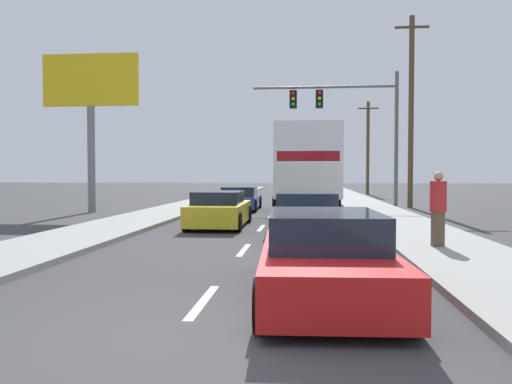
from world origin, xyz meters
The scene contains 14 objects.
ground_plane centered at (0.00, 25.00, 0.00)m, with size 140.00×140.00×0.00m, color #3D3D3F.
sidewalk_right centered at (4.89, 20.00, 0.07)m, with size 2.68×80.00×0.14m, color #9E9E99.
sidewalk_left centered at (-4.89, 20.00, 0.07)m, with size 2.68×80.00×0.14m, color #9E9E99.
lane_markings centered at (0.00, 21.71, 0.00)m, with size 0.14×52.00×0.01m.
car_blue centered at (-1.81, 20.22, 0.55)m, with size 2.01×4.34×1.18m.
car_yellow centered at (-1.48, 12.00, 0.58)m, with size 1.91×4.34×1.25m.
box_truck centered at (1.48, 16.73, 2.13)m, with size 2.82×9.08×3.71m.
car_white centered at (1.51, 8.78, 0.62)m, with size 2.01×4.21×1.33m.
car_red centered at (1.76, 2.20, 0.59)m, with size 2.11×4.73×1.28m.
traffic_signal_mast centered at (3.29, 23.03, 5.35)m, with size 7.96×0.69×7.42m.
utility_pole_mid centered at (7.19, 22.86, 5.30)m, with size 1.80×0.28×10.33m.
utility_pole_far centered at (7.08, 40.72, 4.25)m, with size 1.80×0.28×8.24m.
roadside_billboard centered at (-8.65, 17.96, 5.44)m, with size 4.63×0.36×7.51m.
pedestrian_mid_block centered at (4.60, 6.86, 1.02)m, with size 0.38×0.38×1.76m.
Camera 1 is at (1.45, -5.50, 1.86)m, focal length 35.80 mm.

